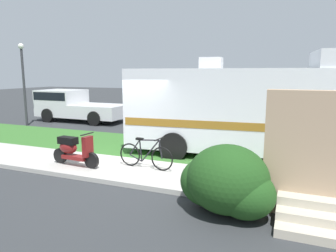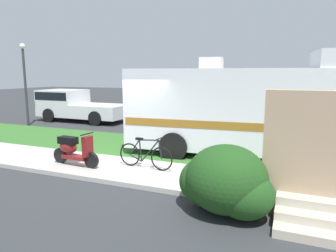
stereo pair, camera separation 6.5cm
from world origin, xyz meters
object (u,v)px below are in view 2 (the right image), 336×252
bicycle (145,155)px  bottle_green (286,181)px  motorhome_rv (249,109)px  street_lamp_post (25,76)px  pickup_truck_near (75,104)px  scooter (73,149)px

bicycle → bottle_green: (3.63, -0.01, -0.25)m
motorhome_rv → street_lamp_post: street_lamp_post is taller
bottle_green → street_lamp_post: 13.71m
pickup_truck_near → bottle_green: size_ratio=18.26×
pickup_truck_near → street_lamp_post: size_ratio=1.24×
bicycle → scooter: bearing=-165.8°
scooter → pickup_truck_near: 9.40m
bicycle → street_lamp_post: bearing=153.2°
scooter → bottle_green: bearing=5.1°
pickup_truck_near → motorhome_rv: bearing=-22.1°
pickup_truck_near → bottle_green: pickup_truck_near is taller
motorhome_rv → street_lamp_post: 11.63m
bicycle → bottle_green: bicycle is taller
pickup_truck_near → scooter: bearing=-51.5°
motorhome_rv → scooter: motorhome_rv is taller
scooter → street_lamp_post: street_lamp_post is taller
motorhome_rv → pickup_truck_near: motorhome_rv is taller
scooter → bicycle: (2.01, 0.51, -0.09)m
bicycle → pickup_truck_near: bearing=139.0°
bicycle → pickup_truck_near: (-7.86, 6.84, 0.44)m
motorhome_rv → bottle_green: size_ratio=27.03×
motorhome_rv → bicycle: motorhome_rv is taller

